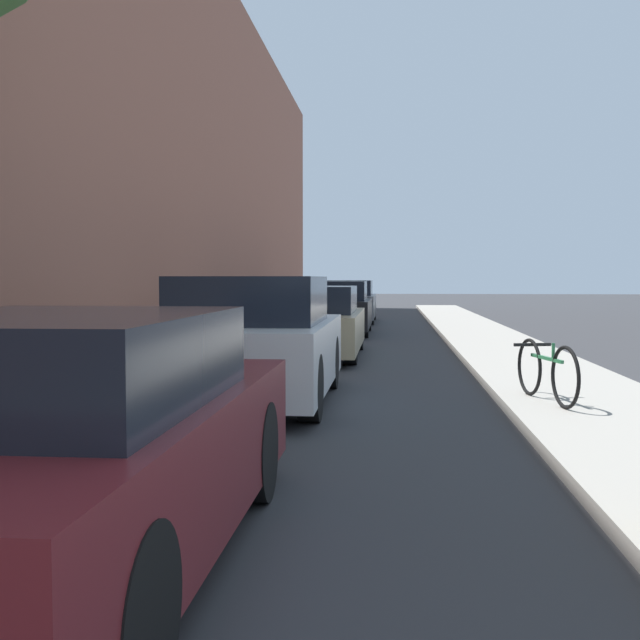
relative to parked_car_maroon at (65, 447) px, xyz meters
name	(u,v)px	position (x,y,z in m)	size (l,w,h in m)	color
ground_plane	(355,362)	(1.00, 10.10, -0.64)	(120.00, 120.00, 0.00)	#333335
sidewalk_left	(196,357)	(-1.90, 10.10, -0.58)	(2.00, 52.00, 0.12)	#9E998E
sidewalk_right	(520,360)	(3.90, 10.10, -0.58)	(2.00, 52.00, 0.12)	#9E998E
building_facade_left	(121,89)	(-3.25, 10.10, 4.27)	(0.70, 52.00, 9.81)	#9E604C
parked_car_maroon	(65,447)	(0.00, 0.00, 0.00)	(1.70, 4.11, 1.32)	black
parked_car_white	(254,343)	(0.01, 5.40, 0.08)	(1.83, 3.97, 1.52)	black
parked_car_champagne	(311,323)	(0.14, 10.91, 0.00)	(1.86, 4.50, 1.34)	black
parked_car_black	(335,309)	(0.16, 16.90, 0.04)	(1.85, 4.08, 1.41)	black
parked_car_grey	(348,302)	(0.21, 22.39, 0.04)	(1.79, 4.54, 1.42)	black
bicycle	(546,371)	(3.37, 5.02, -0.18)	(0.50, 1.61, 0.67)	black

